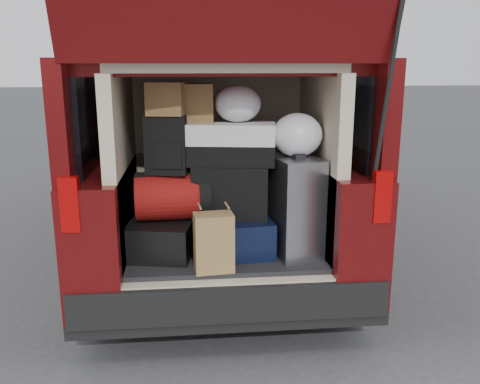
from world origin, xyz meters
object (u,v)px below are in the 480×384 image
object	(u,v)px
backpack	(167,145)
silver_roller	(294,206)
twotone_duffel	(229,143)
navy_hardshell	(234,233)
black_soft_case	(231,190)
red_duffel	(173,196)
kraft_bag	(214,243)
black_hardshell	(164,234)

from	to	relation	value
backpack	silver_roller	bearing A→B (deg)	5.03
twotone_duffel	navy_hardshell	bearing A→B (deg)	-27.28
backpack	navy_hardshell	bearing A→B (deg)	12.42
navy_hardshell	black_soft_case	size ratio (longest dim) A/B	1.13
black_soft_case	navy_hardshell	bearing A→B (deg)	11.68
black_soft_case	red_duffel	bearing A→B (deg)	-170.24
navy_hardshell	kraft_bag	bearing A→B (deg)	-118.94
kraft_bag	black_soft_case	world-z (taller)	black_soft_case
navy_hardshell	kraft_bag	xyz separation A→B (m)	(-0.15, -0.35, 0.06)
silver_roller	kraft_bag	size ratio (longest dim) A/B	1.80
black_hardshell	kraft_bag	world-z (taller)	kraft_bag
kraft_bag	red_duffel	size ratio (longest dim) A/B	0.75
twotone_duffel	backpack	bearing A→B (deg)	-166.40
twotone_duffel	black_soft_case	bearing A→B (deg)	-53.56
red_duffel	navy_hardshell	bearing A→B (deg)	-3.00
silver_roller	twotone_duffel	bearing A→B (deg)	153.09
silver_roller	black_soft_case	distance (m)	0.41
navy_hardshell	backpack	xyz separation A→B (m)	(-0.42, -0.01, 0.59)
black_hardshell	twotone_duffel	distance (m)	0.74
silver_roller	backpack	distance (m)	0.89
red_duffel	backpack	bearing A→B (deg)	-158.60
kraft_bag	twotone_duffel	xyz separation A→B (m)	(0.12, 0.37, 0.53)
backpack	black_hardshell	bearing A→B (deg)	150.32
black_hardshell	backpack	bearing A→B (deg)	-29.23
red_duffel	backpack	distance (m)	0.34
navy_hardshell	red_duffel	xyz separation A→B (m)	(-0.39, 0.00, 0.26)
backpack	black_soft_case	bearing A→B (deg)	12.41
black_soft_case	backpack	size ratio (longest dim) A/B	1.31
black_hardshell	kraft_bag	xyz separation A→B (m)	(0.31, -0.37, 0.06)
silver_roller	kraft_bag	bearing A→B (deg)	-165.58
twotone_duffel	black_hardshell	bearing A→B (deg)	-171.39
kraft_bag	backpack	distance (m)	0.69
silver_roller	red_duffel	bearing A→B (deg)	161.90
red_duffel	black_hardshell	bearing A→B (deg)	157.95
navy_hardshell	kraft_bag	distance (m)	0.38
red_duffel	black_soft_case	bearing A→B (deg)	-3.09
silver_roller	black_soft_case	world-z (taller)	silver_roller
twotone_duffel	kraft_bag	bearing A→B (deg)	-99.45
kraft_bag	twotone_duffel	distance (m)	0.66
navy_hardshell	backpack	bearing A→B (deg)	176.10
silver_roller	black_soft_case	xyz separation A→B (m)	(-0.39, 0.09, 0.09)
black_hardshell	black_soft_case	size ratio (longest dim) A/B	1.17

